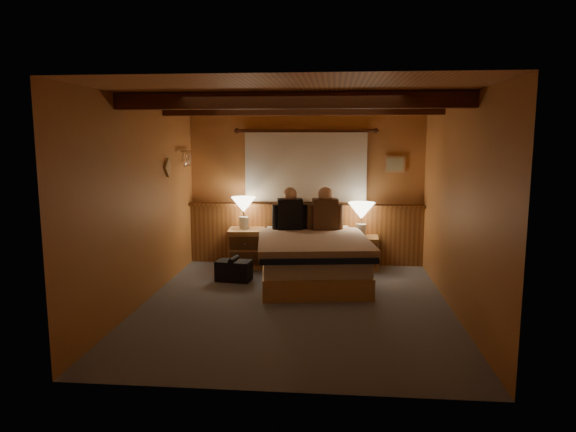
# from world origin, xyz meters

# --- Properties ---
(floor) EXTENTS (4.20, 4.20, 0.00)m
(floor) POSITION_xyz_m (0.00, 0.00, 0.00)
(floor) COLOR slate
(floor) RESTS_ON ground
(ceiling) EXTENTS (4.20, 4.20, 0.00)m
(ceiling) POSITION_xyz_m (0.00, 0.00, 2.40)
(ceiling) COLOR #D78E50
(ceiling) RESTS_ON wall_back
(wall_back) EXTENTS (3.60, 0.00, 3.60)m
(wall_back) POSITION_xyz_m (0.00, 2.10, 1.20)
(wall_back) COLOR #AF703E
(wall_back) RESTS_ON floor
(wall_left) EXTENTS (0.00, 4.20, 4.20)m
(wall_left) POSITION_xyz_m (-1.80, 0.00, 1.20)
(wall_left) COLOR #AF703E
(wall_left) RESTS_ON floor
(wall_right) EXTENTS (0.00, 4.20, 4.20)m
(wall_right) POSITION_xyz_m (1.80, 0.00, 1.20)
(wall_right) COLOR #AF703E
(wall_right) RESTS_ON floor
(wall_front) EXTENTS (3.60, 0.00, 3.60)m
(wall_front) POSITION_xyz_m (0.00, -2.10, 1.20)
(wall_front) COLOR #AF703E
(wall_front) RESTS_ON floor
(wainscot) EXTENTS (3.60, 0.23, 0.94)m
(wainscot) POSITION_xyz_m (0.00, 2.04, 0.49)
(wainscot) COLOR brown
(wainscot) RESTS_ON wall_back
(curtain_window) EXTENTS (2.18, 0.09, 1.11)m
(curtain_window) POSITION_xyz_m (0.00, 2.03, 1.52)
(curtain_window) COLOR #4B2512
(curtain_window) RESTS_ON wall_back
(ceiling_beams) EXTENTS (3.60, 1.65, 0.16)m
(ceiling_beams) POSITION_xyz_m (0.00, 0.15, 2.31)
(ceiling_beams) COLOR #4B2512
(ceiling_beams) RESTS_ON ceiling
(coat_rail) EXTENTS (0.05, 0.55, 0.24)m
(coat_rail) POSITION_xyz_m (-1.72, 1.58, 1.67)
(coat_rail) COLOR white
(coat_rail) RESTS_ON wall_left
(framed_print) EXTENTS (0.30, 0.04, 0.25)m
(framed_print) POSITION_xyz_m (1.35, 2.08, 1.55)
(framed_print) COLOR tan
(framed_print) RESTS_ON wall_back
(bed) EXTENTS (1.65, 2.01, 0.63)m
(bed) POSITION_xyz_m (0.16, 0.97, 0.33)
(bed) COLOR tan
(bed) RESTS_ON floor
(nightstand_left) EXTENTS (0.57, 0.52, 0.58)m
(nightstand_left) POSITION_xyz_m (-0.87, 1.74, 0.29)
(nightstand_left) COLOR tan
(nightstand_left) RESTS_ON floor
(nightstand_right) EXTENTS (0.46, 0.41, 0.49)m
(nightstand_right) POSITION_xyz_m (0.88, 1.78, 0.24)
(nightstand_right) COLOR tan
(nightstand_right) RESTS_ON floor
(lamp_left) EXTENTS (0.37, 0.37, 0.48)m
(lamp_left) POSITION_xyz_m (-0.92, 1.76, 0.92)
(lamp_left) COLOR silver
(lamp_left) RESTS_ON nightstand_left
(lamp_right) EXTENTS (0.39, 0.39, 0.51)m
(lamp_right) POSITION_xyz_m (0.84, 1.76, 0.85)
(lamp_right) COLOR silver
(lamp_right) RESTS_ON nightstand_right
(person_left) EXTENTS (0.52, 0.26, 0.64)m
(person_left) POSITION_xyz_m (-0.19, 1.54, 0.88)
(person_left) COLOR black
(person_left) RESTS_ON bed
(person_right) EXTENTS (0.52, 0.26, 0.64)m
(person_right) POSITION_xyz_m (0.31, 1.57, 0.88)
(person_right) COLOR #452D1B
(person_right) RESTS_ON bed
(duffel_bag) EXTENTS (0.50, 0.34, 0.33)m
(duffel_bag) POSITION_xyz_m (-0.92, 0.95, 0.15)
(duffel_bag) COLOR black
(duffel_bag) RESTS_ON floor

